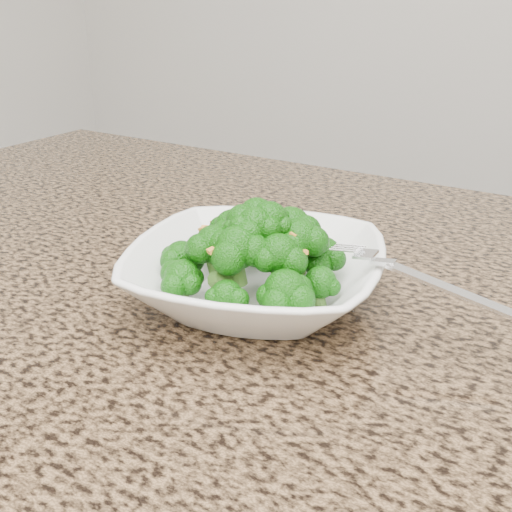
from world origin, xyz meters
The scene contains 5 objects.
granite_counter centered at (0.00, 0.30, 0.89)m, with size 1.64×1.04×0.03m, color brown.
bowl centered at (-0.07, 0.33, 0.93)m, with size 0.24×0.24×0.06m, color white.
broccoli_pile centered at (-0.07, 0.33, 0.99)m, with size 0.21×0.21×0.07m, color #135D0A, non-canonical shape.
garlic_topping centered at (-0.07, 0.33, 1.03)m, with size 0.13×0.13×0.01m, color gold, non-canonical shape.
fork centered at (0.05, 0.35, 0.96)m, with size 0.18×0.03×0.01m, color silver, non-canonical shape.
Camera 1 is at (0.22, -0.14, 1.19)m, focal length 45.00 mm.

